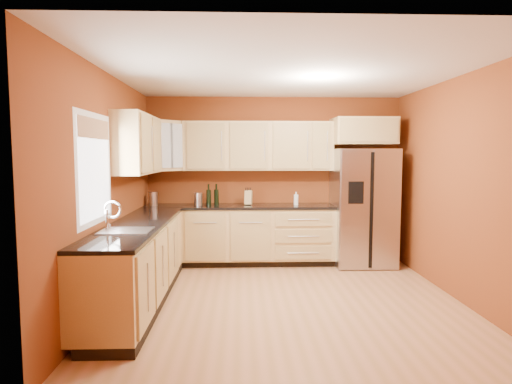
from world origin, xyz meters
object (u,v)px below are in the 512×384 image
knife_block (248,198)px  soap_dispenser (296,198)px  refrigerator (363,207)px  wine_bottle_a (209,195)px  canister_left (153,199)px

knife_block → soap_dispenser: size_ratio=1.08×
knife_block → soap_dispenser: knife_block is taller
refrigerator → knife_block: bearing=176.1°
knife_block → wine_bottle_a: bearing=-163.9°
wine_bottle_a → soap_dispenser: (1.34, -0.00, -0.06)m
soap_dispenser → canister_left: bearing=-179.4°
wine_bottle_a → canister_left: bearing=-178.2°
refrigerator → canister_left: bearing=179.3°
canister_left → knife_block: bearing=3.3°
refrigerator → wine_bottle_a: 2.37m
refrigerator → canister_left: 3.20m
refrigerator → soap_dispenser: size_ratio=8.79×
wine_bottle_a → knife_block: (0.61, 0.06, -0.05)m
knife_block → soap_dispenser: 0.73m
knife_block → soap_dispenser: bearing=6.1°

